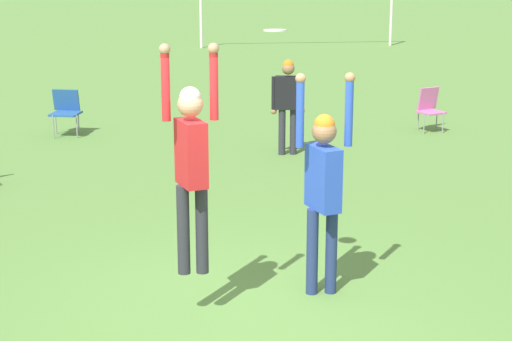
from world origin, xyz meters
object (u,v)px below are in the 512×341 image
(person_spectator_near, at_px, (288,98))
(person_jumping, at_px, (191,154))
(camping_chair_2, at_px, (430,106))
(camping_chair_1, at_px, (66,108))
(frisbee, at_px, (275,30))
(person_defending, at_px, (323,178))

(person_spectator_near, bearing_deg, person_jumping, -95.14)
(camping_chair_2, distance_m, person_spectator_near, 3.52)
(camping_chair_1, distance_m, camping_chair_2, 7.01)
(camping_chair_1, bearing_deg, person_spectator_near, 167.40)
(camping_chair_1, relative_size, person_spectator_near, 0.52)
(person_jumping, xyz_separation_m, camping_chair_1, (-1.99, 8.64, -1.09))
(person_jumping, xyz_separation_m, frisbee, (0.83, 0.39, 1.09))
(person_jumping, relative_size, person_defending, 0.96)
(camping_chair_1, distance_m, person_spectator_near, 4.48)
(person_spectator_near, bearing_deg, camping_chair_2, 39.87)
(person_defending, xyz_separation_m, camping_chair_2, (3.68, 7.80, -0.74))
(person_jumping, height_order, person_defending, person_jumping)
(person_jumping, bearing_deg, person_spectator_near, -33.28)
(person_jumping, relative_size, person_spectator_near, 1.33)
(person_defending, bearing_deg, frisbee, -105.52)
(person_defending, height_order, person_spectator_near, person_defending)
(camping_chair_1, bearing_deg, camping_chair_2, -168.16)
(person_defending, distance_m, camping_chair_2, 8.66)
(frisbee, height_order, camping_chair_2, frisbee)
(camping_chair_2, bearing_deg, camping_chair_1, -25.93)
(person_jumping, relative_size, camping_chair_1, 2.54)
(person_defending, xyz_separation_m, frisbee, (-0.50, -0.01, 1.47))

